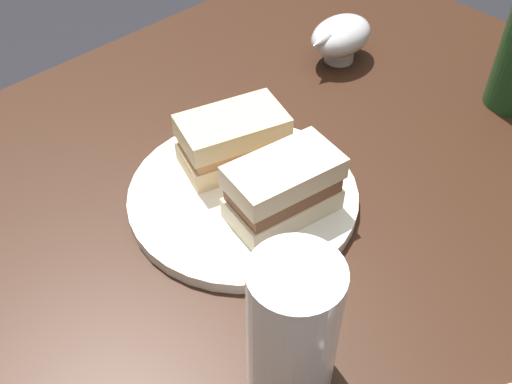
{
  "coord_description": "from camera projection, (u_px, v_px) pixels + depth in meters",
  "views": [
    {
      "loc": [
        -0.32,
        -0.31,
        1.21
      ],
      "look_at": [
        -0.0,
        0.02,
        0.74
      ],
      "focal_mm": 42.26,
      "sensor_mm": 36.0,
      "label": 1
    }
  ],
  "objects": [
    {
      "name": "sandwich_half_left",
      "position": [
        283.0,
        188.0,
        0.63
      ],
      "size": [
        0.13,
        0.08,
        0.07
      ],
      "color": "beige",
      "rests_on": "plate"
    },
    {
      "name": "gravy_boat",
      "position": [
        340.0,
        36.0,
        0.87
      ],
      "size": [
        0.12,
        0.08,
        0.07
      ],
      "color": "#B7B7BC",
      "rests_on": "dining_table"
    },
    {
      "name": "potato_wedge_left_edge",
      "position": [
        251.0,
        159.0,
        0.7
      ],
      "size": [
        0.05,
        0.05,
        0.02
      ],
      "primitive_type": "cube",
      "rotation": [
        0.0,
        0.0,
        3.9
      ],
      "color": "#AD702D",
      "rests_on": "plate"
    },
    {
      "name": "sandwich_half_right",
      "position": [
        233.0,
        140.0,
        0.69
      ],
      "size": [
        0.13,
        0.1,
        0.06
      ],
      "color": "#CCB284",
      "rests_on": "plate"
    },
    {
      "name": "potato_wedge_front",
      "position": [
        277.0,
        159.0,
        0.71
      ],
      "size": [
        0.05,
        0.04,
        0.02
      ],
      "primitive_type": "cube",
      "rotation": [
        0.0,
        0.0,
        2.63
      ],
      "color": "#AD702D",
      "rests_on": "plate"
    },
    {
      "name": "potato_wedge_middle",
      "position": [
        267.0,
        179.0,
        0.68
      ],
      "size": [
        0.06,
        0.05,
        0.02
      ],
      "primitive_type": "cube",
      "rotation": [
        0.0,
        0.0,
        0.58
      ],
      "color": "#B77F33",
      "rests_on": "plate"
    },
    {
      "name": "pint_glass",
      "position": [
        292.0,
        332.0,
        0.49
      ],
      "size": [
        0.08,
        0.08,
        0.14
      ],
      "color": "white",
      "rests_on": "dining_table"
    },
    {
      "name": "dining_table",
      "position": [
        266.0,
        378.0,
        0.92
      ],
      "size": [
        1.17,
        0.87,
        0.71
      ],
      "primitive_type": "cube",
      "color": "black",
      "rests_on": "ground"
    },
    {
      "name": "potato_wedge_back",
      "position": [
        281.0,
        145.0,
        0.72
      ],
      "size": [
        0.04,
        0.04,
        0.02
      ],
      "primitive_type": "cube",
      "rotation": [
        0.0,
        0.0,
        3.75
      ],
      "color": "#B77F33",
      "rests_on": "plate"
    },
    {
      "name": "plate",
      "position": [
        242.0,
        196.0,
        0.68
      ],
      "size": [
        0.26,
        0.26,
        0.01
      ],
      "primitive_type": "cylinder",
      "color": "silver",
      "rests_on": "dining_table"
    }
  ]
}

